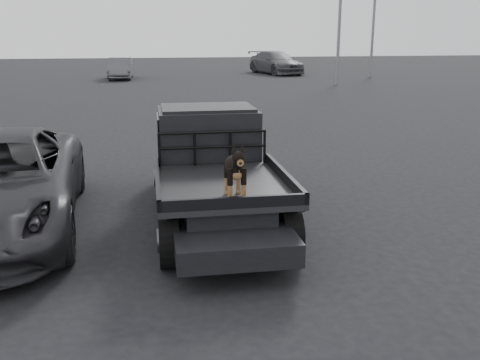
{
  "coord_description": "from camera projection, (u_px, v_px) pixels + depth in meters",
  "views": [
    {
      "loc": [
        -0.65,
        -6.91,
        3.08
      ],
      "look_at": [
        0.41,
        -0.58,
        1.29
      ],
      "focal_mm": 40.0,
      "sensor_mm": 36.0,
      "label": 1
    }
  ],
  "objects": [
    {
      "name": "distant_car_b",
      "position": [
        276.0,
        63.0,
        39.86
      ],
      "size": [
        3.69,
        6.07,
        1.64
      ],
      "primitive_type": "imported",
      "rotation": [
        0.0,
        0.0,
        0.26
      ],
      "color": "#404044",
      "rests_on": "ground"
    },
    {
      "name": "flatbed_ute",
      "position": [
        215.0,
        194.0,
        8.88
      ],
      "size": [
        2.0,
        5.4,
        0.92
      ],
      "primitive_type": null,
      "color": "black",
      "rests_on": "ground"
    },
    {
      "name": "distant_car_a",
      "position": [
        120.0,
        68.0,
        35.55
      ],
      "size": [
        1.52,
        4.21,
        1.38
      ],
      "primitive_type": "imported",
      "rotation": [
        0.0,
        0.0,
        -0.01
      ],
      "color": "#4E4E53",
      "rests_on": "ground"
    },
    {
      "name": "ground",
      "position": [
        204.0,
        259.0,
        7.49
      ],
      "size": [
        120.0,
        120.0,
        0.0
      ],
      "primitive_type": "plane",
      "color": "black",
      "rests_on": "ground"
    },
    {
      "name": "ute_cab",
      "position": [
        208.0,
        131.0,
        9.54
      ],
      "size": [
        1.72,
        1.3,
        0.88
      ],
      "primitive_type": null,
      "color": "black",
      "rests_on": "flatbed_ute"
    },
    {
      "name": "headache_rack",
      "position": [
        213.0,
        149.0,
        8.87
      ],
      "size": [
        1.8,
        0.08,
        0.55
      ],
      "primitive_type": null,
      "color": "black",
      "rests_on": "flatbed_ute"
    },
    {
      "name": "dog",
      "position": [
        235.0,
        171.0,
        7.08
      ],
      "size": [
        0.32,
        0.6,
        0.74
      ],
      "primitive_type": null,
      "color": "black",
      "rests_on": "flatbed_ute"
    }
  ]
}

